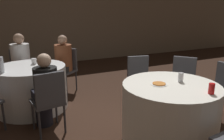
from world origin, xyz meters
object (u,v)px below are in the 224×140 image
Objects in this scene: table_far at (31,88)px; chair_near_east at (223,87)px; person_floral_shirt at (62,64)px; pizza_plate_near at (159,84)px; person_white_shirt at (22,63)px; soda_can_red at (212,89)px; soda_can_silver at (181,77)px; chair_near_north at (140,77)px; chair_far_northeast at (67,66)px; chair_far_south at (49,97)px; chair_near_northeast at (183,78)px; person_black_shirt at (45,92)px; table_near at (169,112)px; chair_far_north at (21,66)px; bottle_far at (0,65)px.

chair_near_east is (2.55, -1.73, 0.17)m from table_far.
person_floral_shirt is 2.35m from pizza_plate_near.
person_floral_shirt is 0.97× the size of person_white_shirt.
soda_can_silver is (-0.00, 0.48, 0.00)m from soda_can_red.
person_white_shirt is 3.13m from soda_can_silver.
chair_far_northeast is (-0.92, 1.38, 0.00)m from chair_near_north.
chair_far_south is 4.22× the size of pizza_plate_near.
table_far is 2.59m from chair_near_northeast.
pizza_plate_near is at bearing 174.12° from soda_can_silver.
soda_can_red is (0.91, -2.84, 0.27)m from chair_far_northeast.
chair_near_north reaches higher than table_far.
person_white_shirt is (-0.18, 1.68, 0.07)m from person_black_shirt.
person_black_shirt is 1.85m from soda_can_silver.
person_floral_shirt is (-1.88, 2.26, 0.06)m from chair_near_east.
table_near is 1.10× the size of person_black_shirt.
chair_near_east is 2.94m from chair_far_northeast.
person_floral_shirt is (-0.12, -0.10, 0.06)m from chair_far_northeast.
chair_far_north is 0.80× the size of person_black_shirt.
chair_near_east is 1.00× the size of chair_far_northeast.
soda_can_red is at bearing -52.49° from table_far.
table_far is 1.06× the size of person_black_shirt.
person_floral_shirt reaches higher than chair_far_northeast.
person_white_shirt reaches higher than chair_near_northeast.
person_floral_shirt reaches higher than chair_far_north.
chair_near_east is at bearing -27.75° from person_black_shirt.
chair_far_north is 3.74× the size of bottle_far.
bottle_far reaches higher than chair_far_south.
chair_near_northeast is at bearing 59.91° from soda_can_red.
table_near is 1.01× the size of person_white_shirt.
pizza_plate_near is at bearing -36.75° from chair_far_south.
chair_far_north is at bearing 10.48° from chair_near_northeast.
person_black_shirt is at bearing 44.29° from chair_near_northeast.
soda_can_red is at bearing -68.34° from table_near.
person_black_shirt is at bearing 138.97° from soda_can_red.
table_near is at bearing -38.36° from bottle_far.
person_white_shirt is at bearing -31.54° from chair_near_north.
bottle_far reaches higher than table_near.
person_black_shirt reaches higher than table_far.
table_near is 1.37× the size of chair_near_north.
bottle_far is at bearing 136.82° from soda_can_red.
person_floral_shirt is at bearing 142.88° from chair_far_north.
table_far is at bearing 90.00° from chair_far_north.
chair_far_north is 0.18m from person_white_shirt.
bottle_far reaches higher than table_far.
pizza_plate_near reaches higher than table_far.
person_floral_shirt is (0.53, 1.53, 0.06)m from chair_far_south.
person_white_shirt is at bearing 43.81° from chair_near_east.
person_white_shirt reaches higher than chair_near_east.
chair_near_east is 3.33m from bottle_far.
bottle_far is at bearing 70.25° from chair_far_north.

